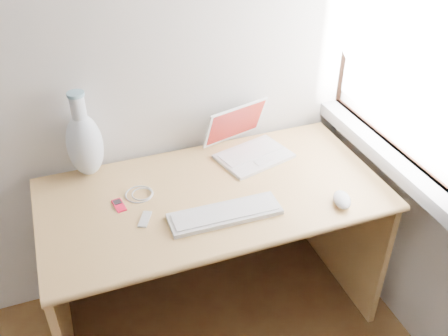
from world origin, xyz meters
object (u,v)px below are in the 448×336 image
object	(u,v)px
desk	(207,218)
vase	(84,143)
external_keyboard	(225,214)
laptop	(251,144)

from	to	relation	value
desk	vase	bearing A→B (deg)	153.73
vase	external_keyboard	bearing A→B (deg)	-46.38
desk	external_keyboard	xyz separation A→B (m)	(-0.01, -0.24, 0.22)
desk	external_keyboard	world-z (taller)	external_keyboard
laptop	external_keyboard	bearing A→B (deg)	-139.87
external_keyboard	laptop	bearing A→B (deg)	56.22
external_keyboard	vase	size ratio (longest dim) A/B	1.14
desk	laptop	bearing A→B (deg)	26.85
desk	vase	world-z (taller)	vase
desk	laptop	distance (m)	0.38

